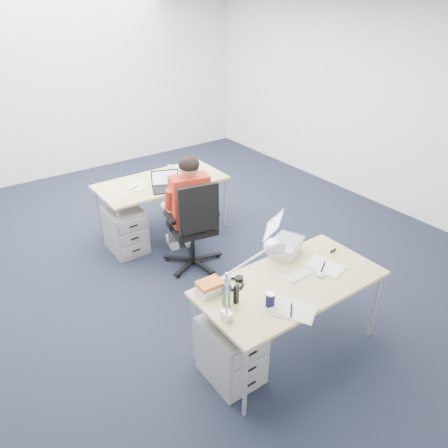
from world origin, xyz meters
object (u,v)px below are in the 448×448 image
Objects in this scene: drawer_pedestal_near at (231,350)px; book_stack at (211,287)px; dark_laptop at (166,181)px; seated_person at (186,208)px; bear_figurine at (226,298)px; headphones at (233,283)px; computer_mouse at (320,275)px; desk_near at (291,286)px; cordless_phone at (236,294)px; desk_lamp at (245,280)px; wireless_keyboard at (299,275)px; can_koozie at (270,299)px; drawer_pedestal_far at (126,230)px; water_bottle at (227,285)px; far_cup at (170,169)px; silver_laptop at (286,237)px; desk_far at (161,184)px; office_chair at (194,242)px; sunglasses at (333,251)px.

drawer_pedestal_near is 2.56× the size of book_stack.
drawer_pedestal_near is 1.66× the size of dark_laptop.
seated_person reaches higher than bear_figurine.
bear_figurine is (-0.20, -0.18, 0.05)m from headphones.
computer_mouse is at bearing -62.36° from dark_laptop.
desk_near is at bearing -79.52° from seated_person.
desk_lamp is (-0.00, -0.11, 0.20)m from cordless_phone.
desk_near is at bearing -170.79° from wireless_keyboard.
computer_mouse is (0.19, -1.89, 0.08)m from seated_person.
can_koozie is 0.34m from bear_figurine.
cordless_phone is at bearing 76.45° from desk_lamp.
dark_laptop is at bearing -16.30° from drawer_pedestal_far.
water_bottle is 2.04× the size of far_cup.
silver_laptop is 1.55× the size of headphones.
drawer_pedestal_far is (-0.46, 2.39, -0.41)m from desk_near.
desk_far is 6.40× the size of wireless_keyboard.
bear_figurine is at bearing -89.97° from book_stack.
desk_near is 0.56m from cordless_phone.
can_koozie reaches higher than wireless_keyboard.
desk_near is 11.32× the size of bear_figurine.
office_chair is 1.67m from sunglasses.
drawer_pedestal_near is (-0.74, -2.50, -0.41)m from desk_far.
book_stack is (-0.08, 0.11, -0.05)m from water_bottle.
cordless_phone is at bearing 18.98° from drawer_pedestal_near.
dark_laptop reaches higher than book_stack.
can_koozie is (-0.41, -1.93, 0.12)m from seated_person.
silver_laptop is 3.05× the size of can_koozie.
office_chair is at bearing -87.74° from seated_person.
bear_figurine is at bearing 174.77° from wireless_keyboard.
desk_far is 1.46× the size of office_chair.
bear_figurine is at bearing -153.72° from headphones.
can_koozie is 2.92m from far_cup.
seated_person is at bearing 63.27° from bear_figurine.
seated_person reaches higher than drawer_pedestal_far.
drawer_pedestal_far is at bearing 144.20° from seated_person.
computer_mouse reaches higher than wireless_keyboard.
cordless_phone reaches higher than wireless_keyboard.
drawer_pedestal_far is at bearing -173.47° from dark_laptop.
can_koozie is 0.71× the size of cordless_phone.
desk_near reaches higher than drawer_pedestal_near.
headphones reaches higher than drawer_pedestal_near.
desk_far is 16.00× the size of far_cup.
seated_person is at bearing 87.85° from desk_near.
headphones is (-0.67, 0.33, 0.00)m from computer_mouse.
water_bottle is at bearing 170.62° from silver_laptop.
desk_near is at bearing -28.05° from cordless_phone.
headphones is at bearing -88.97° from drawer_pedestal_far.
desk_lamp is (-0.58, -1.67, 0.70)m from office_chair.
bear_figurine is (-0.69, -1.73, 0.13)m from seated_person.
water_bottle is at bearing -106.08° from desk_far.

